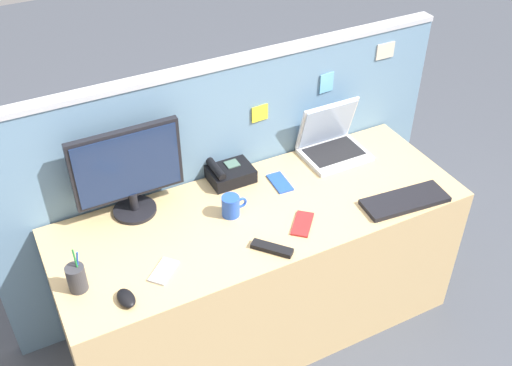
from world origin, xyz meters
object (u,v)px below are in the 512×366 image
keyboard_main (405,201)px  desk_phone (229,173)px  computer_mouse_right_hand (126,298)px  desktop_monitor (128,169)px  cell_phone_silver_slab (164,271)px  cell_phone_blue_case (280,182)px  tv_remote (272,248)px  pen_cup (77,278)px  laptop (331,141)px  coffee_mug (231,206)px  cell_phone_red_case (302,224)px

keyboard_main → desk_phone: bearing=145.9°
keyboard_main → computer_mouse_right_hand: size_ratio=3.86×
desktop_monitor → cell_phone_silver_slab: (-0.02, -0.40, -0.21)m
desk_phone → cell_phone_silver_slab: size_ratio=1.52×
cell_phone_blue_case → cell_phone_silver_slab: size_ratio=1.12×
cell_phone_blue_case → cell_phone_silver_slab: 0.72m
desk_phone → cell_phone_blue_case: bearing=-34.8°
tv_remote → desk_phone: bearing=43.5°
desktop_monitor → desk_phone: (0.46, 0.01, -0.18)m
computer_mouse_right_hand → pen_cup: 0.20m
laptop → desk_phone: 0.53m
desk_phone → cell_phone_blue_case: desk_phone is taller
cell_phone_blue_case → keyboard_main: bearing=-38.0°
desk_phone → coffee_mug: desk_phone is taller
laptop → cell_phone_red_case: laptop is taller
cell_phone_red_case → tv_remote: size_ratio=0.91×
desk_phone → pen_cup: size_ratio=1.06×
cell_phone_silver_slab → laptop: bearing=68.6°
pen_cup → coffee_mug: bearing=10.2°
laptop → computer_mouse_right_hand: laptop is taller
keyboard_main → pen_cup: size_ratio=2.05×
cell_phone_silver_slab → cell_phone_red_case: (0.61, -0.01, 0.00)m
keyboard_main → cell_phone_blue_case: size_ratio=2.63×
cell_phone_silver_slab → coffee_mug: 0.42m
cell_phone_blue_case → cell_phone_red_case: bearing=-97.0°
desktop_monitor → tv_remote: bearing=-49.9°
computer_mouse_right_hand → laptop: bearing=14.9°
laptop → pen_cup: laptop is taller
desk_phone → keyboard_main: 0.79m
cell_phone_blue_case → coffee_mug: coffee_mug is taller
cell_phone_silver_slab → computer_mouse_right_hand: bearing=-108.5°
desk_phone → tv_remote: 0.50m
coffee_mug → laptop: bearing=17.6°
pen_cup → cell_phone_red_case: bearing=-4.5°
laptop → cell_phone_red_case: bearing=-134.8°
keyboard_main → cell_phone_red_case: bearing=175.8°
cell_phone_blue_case → cell_phone_silver_slab: same height
tv_remote → coffee_mug: bearing=59.3°
desktop_monitor → cell_phone_silver_slab: bearing=-92.2°
cell_phone_silver_slab → desk_phone: bearing=88.9°
desk_phone → cell_phone_red_case: bearing=-71.9°
laptop → keyboard_main: laptop is taller
cell_phone_blue_case → tv_remote: 0.44m
desktop_monitor → computer_mouse_right_hand: size_ratio=4.61×
laptop → coffee_mug: size_ratio=2.63×
desk_phone → cell_phone_red_case: (0.14, -0.43, -0.03)m
desk_phone → keyboard_main: size_ratio=0.52×
cell_phone_red_case → pen_cup: bearing=-142.9°
laptop → cell_phone_blue_case: bearing=-162.9°
desk_phone → cell_phone_red_case: desk_phone is taller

